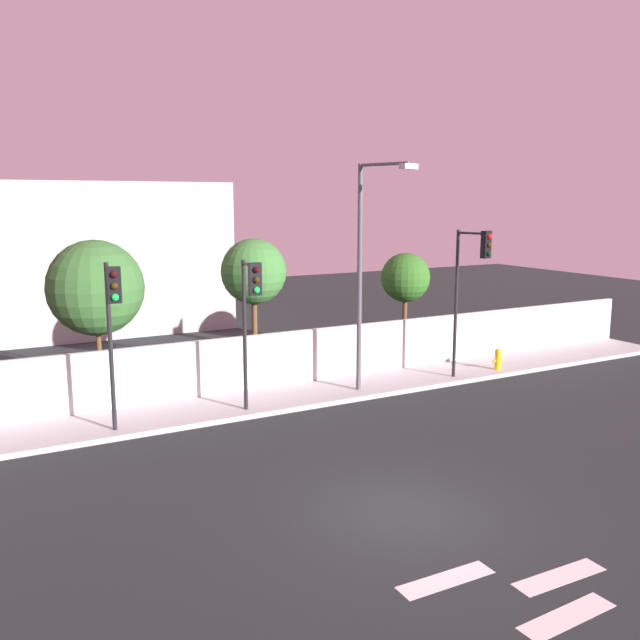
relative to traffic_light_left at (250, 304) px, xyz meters
name	(u,v)px	position (x,y,z in m)	size (l,w,h in m)	color
ground_plane	(404,512)	(0.41, -6.98, -3.41)	(80.00, 80.00, 0.00)	#212625
sidewalk	(249,404)	(0.41, 1.22, -3.33)	(36.00, 2.40, 0.15)	#ACACAC
perimeter_wall	(233,365)	(0.41, 2.51, -2.36)	(36.00, 0.18, 1.80)	silver
crosswalk_marking	(545,626)	(0.05, -11.08, -3.40)	(3.88, 3.86, 0.01)	silver
traffic_light_left	(250,304)	(0.00, 0.00, 0.00)	(0.35, 1.28, 4.46)	black
traffic_light_center	(112,312)	(-3.84, -0.14, 0.08)	(0.35, 1.55, 4.56)	black
traffic_light_right	(471,273)	(8.06, -0.01, 0.47)	(0.50, 1.37, 5.15)	black
street_lamp_curbside	(366,260)	(4.18, 0.50, 1.03)	(0.87, 2.14, 7.26)	#4C4C51
fire_hydrant	(498,358)	(10.01, 0.58, -2.84)	(0.44, 0.26, 0.78)	gold
roadside_tree_leftmost	(96,288)	(-3.48, 3.97, 0.21)	(2.97, 2.97, 5.11)	brown
roadside_tree_midleft	(254,272)	(1.80, 3.97, 0.44)	(2.27, 2.27, 5.00)	brown
roadside_tree_midright	(405,278)	(8.22, 3.97, -0.12)	(1.92, 1.92, 4.27)	brown
low_building_distant	(101,257)	(-0.90, 16.51, 0.15)	(11.53, 6.00, 7.11)	#A9A9A9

